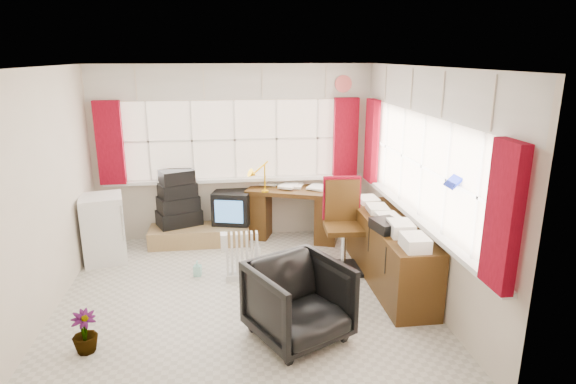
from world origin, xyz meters
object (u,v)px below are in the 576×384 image
Objects in this scene: desk_lamp at (265,171)px; mini_fridge at (104,229)px; task_chair at (343,221)px; radiator at (242,260)px; tv_bench at (200,235)px; office_chair at (299,301)px; crt_tv at (233,207)px; desk at (294,210)px; credenza at (389,251)px.

mini_fridge is (-2.14, -0.37, -0.62)m from desk_lamp.
radiator is at bearing -170.74° from task_chair.
tv_bench is at bearing 19.90° from mini_fridge.
desk_lamp is 0.53× the size of office_chair.
desk is at bearing -3.79° from crt_tv.
radiator is (-0.81, -1.31, -0.18)m from desk.
credenza is 2.27× the size of mini_fridge.
credenza reaches higher than desk.
credenza is at bearing -9.59° from radiator.
mini_fridge reaches higher than radiator.
office_chair is at bearing -67.70° from tv_bench.
mini_fridge is (-1.69, -0.57, -0.05)m from crt_tv.
radiator is at bearing -65.33° from tv_bench.
tv_bench is at bearing 150.87° from task_chair.
mini_fridge is (-1.76, 0.80, 0.20)m from radiator.
desk is 2.28× the size of crt_tv.
desk is 1.25× the size of task_chair.
task_chair is 1.83× the size of crt_tv.
tv_bench is 1.31m from mini_fridge.
desk reaches higher than tv_bench.
mini_fridge is at bearing 168.99° from task_chair.
radiator is at bearing 83.45° from office_chair.
credenza is at bearing -33.71° from tv_bench.
radiator is at bearing -86.93° from crt_tv.
office_chair is (0.10, -2.49, -0.68)m from desk_lamp.
office_chair is 0.60× the size of tv_bench.
tv_bench is 1.59× the size of mini_fridge.
office_chair is 1.41× the size of radiator.
mini_fridge is at bearing 110.09° from office_chair.
credenza is (0.90, -1.60, -0.02)m from desk.
office_chair is (-0.79, -1.52, -0.23)m from task_chair.
credenza is at bearing -47.65° from desk_lamp.
credenza is 1.43× the size of tv_bench.
desk_lamp is 0.70× the size of crt_tv.
task_chair is at bearing -67.44° from desk.
desk is 2.43× the size of radiator.
task_chair is 3.09m from mini_fridge.
credenza is (1.71, -0.29, 0.15)m from radiator.
desk_lamp is 2.08m from credenza.
desk_lamp reaches higher than task_chair.
radiator is 0.67× the size of mini_fridge.
credenza is 3.16× the size of crt_tv.
tv_bench is at bearing 146.29° from credenza.
credenza reaches higher than tv_bench.
desk_lamp is 0.74× the size of radiator.
credenza is at bearing -17.37° from mini_fridge.
desk_lamp is 1.48m from radiator.
desk_lamp reaches higher than office_chair.
desk_lamp is 0.75m from crt_tv.
crt_tv is 0.72× the size of mini_fridge.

